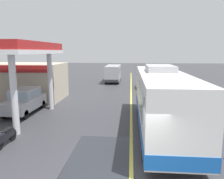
{
  "coord_description": "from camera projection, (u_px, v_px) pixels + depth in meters",
  "views": [
    {
      "loc": [
        -0.08,
        -6.79,
        4.51
      ],
      "look_at": [
        -1.5,
        10.0,
        1.6
      ],
      "focal_mm": 35.47,
      "sensor_mm": 36.0,
      "label": 1
    }
  ],
  "objects": [
    {
      "name": "car_trailing_behind_bus",
      "position": [
        146.0,
        80.0,
        27.11
      ],
      "size": [
        1.7,
        4.2,
        1.82
      ],
      "color": "olive",
      "rests_on": "ground"
    },
    {
      "name": "motorcycle_parked_forecourt",
      "position": [
        6.0,
        136.0,
        10.7
      ],
      "size": [
        0.55,
        1.8,
        0.92
      ],
      "color": "black",
      "rests_on": "ground"
    },
    {
      "name": "lane_divider_stripe",
      "position": [
        131.0,
        97.0,
        22.15
      ],
      "size": [
        0.16,
        50.0,
        0.01
      ],
      "primitive_type": "cube",
      "color": "#D8CC4C",
      "rests_on": "ground"
    },
    {
      "name": "gas_station_roadside",
      "position": [
        14.0,
        74.0,
        18.88
      ],
      "size": [
        9.1,
        11.95,
        5.1
      ],
      "color": "#B21E1E",
      "rests_on": "ground"
    },
    {
      "name": "wet_puddle_patch",
      "position": [
        102.0,
        156.0,
        9.62
      ],
      "size": [
        2.82,
        4.54,
        0.01
      ],
      "primitive_type": "cube",
      "color": "#26282D",
      "rests_on": "ground"
    },
    {
      "name": "ground",
      "position": [
        131.0,
        89.0,
        27.06
      ],
      "size": [
        120.0,
        120.0,
        0.0
      ],
      "primitive_type": "plane",
      "color": "#38383D"
    },
    {
      "name": "coach_bus_main",
      "position": [
        161.0,
        101.0,
        12.65
      ],
      "size": [
        2.6,
        11.04,
        3.69
      ],
      "color": "white",
      "rests_on": "ground"
    },
    {
      "name": "car_at_pump",
      "position": [
        25.0,
        99.0,
        16.32
      ],
      "size": [
        1.7,
        4.2,
        1.82
      ],
      "color": "#B2B2B7",
      "rests_on": "ground"
    },
    {
      "name": "minibus_opposing_lane",
      "position": [
        113.0,
        72.0,
        32.78
      ],
      "size": [
        2.04,
        6.13,
        2.44
      ],
      "color": "#A5A5AD",
      "rests_on": "ground"
    }
  ]
}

